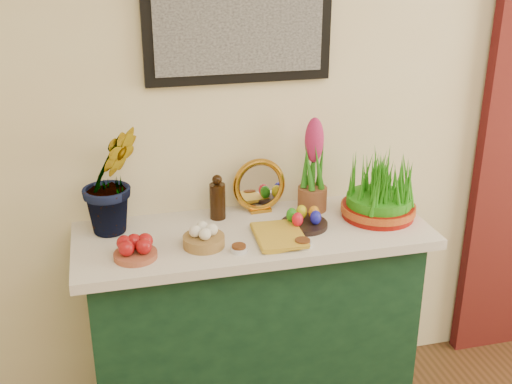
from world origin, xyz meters
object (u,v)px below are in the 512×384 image
book (256,237)px  mirror (259,186)px  wheatgrass_sabzeh (379,192)px  sideboard (253,328)px  hyacinth_green (110,163)px

book → mirror: bearing=75.7°
book → wheatgrass_sabzeh: (0.55, 0.10, 0.09)m
sideboard → hyacinth_green: hyacinth_green is taller
sideboard → wheatgrass_sabzeh: 0.78m
sideboard → wheatgrass_sabzeh: (0.53, -0.00, 0.57)m
wheatgrass_sabzeh → mirror: bearing=158.6°
sideboard → book: (-0.01, -0.10, 0.48)m
sideboard → wheatgrass_sabzeh: bearing=-0.3°
book → wheatgrass_sabzeh: 0.56m
sideboard → wheatgrass_sabzeh: size_ratio=4.24×
hyacinth_green → book: bearing=-42.1°
sideboard → hyacinth_green: 0.92m
sideboard → mirror: size_ratio=5.66×
sideboard → mirror: bearing=68.2°
hyacinth_green → mirror: size_ratio=2.46×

